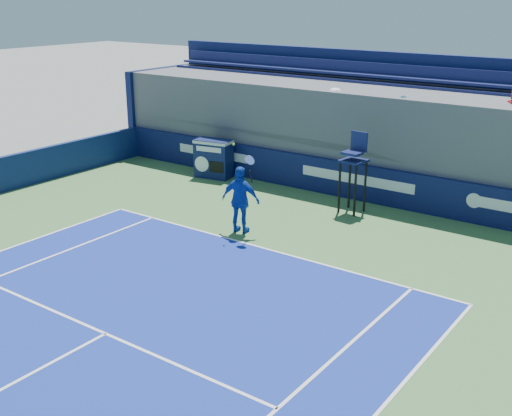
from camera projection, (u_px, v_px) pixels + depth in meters
The scene contains 5 objects.
back_hoarding at pixel (357, 182), 20.73m from camera, with size 20.40×0.21×1.20m.
match_clock at pixel (214, 158), 23.20m from camera, with size 1.43×0.95×1.40m.
umpire_chair at pixel (354, 164), 19.28m from camera, with size 0.76×0.76×2.48m.
tennis_player at pixel (241, 200), 17.75m from camera, with size 1.19×0.70×2.57m.
stadium_seating at pixel (387, 134), 21.91m from camera, with size 21.00×4.05×4.40m.
Camera 1 is at (9.00, -0.95, 6.46)m, focal length 45.00 mm.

